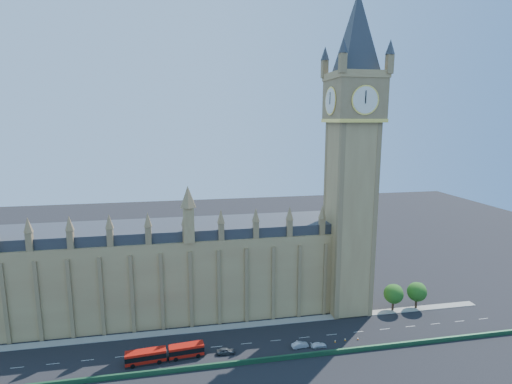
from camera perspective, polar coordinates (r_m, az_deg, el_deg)
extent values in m
plane|color=black|center=(113.19, -3.50, -20.99)|extent=(400.00, 400.00, 0.00)
cube|color=#99764A|center=(127.48, -16.33, -11.42)|extent=(120.00, 20.00, 25.00)
cube|color=#2D3035|center=(123.12, -16.66, -5.35)|extent=(120.00, 18.00, 3.00)
cube|color=#99764A|center=(124.43, 13.15, -3.83)|extent=(12.00, 12.00, 58.00)
cube|color=olive|center=(120.98, 13.83, 12.48)|extent=(14.00, 14.00, 12.00)
cylinder|color=silver|center=(114.51, 15.35, 12.56)|extent=(7.20, 0.30, 7.20)
cube|color=#99764A|center=(121.49, 13.98, 15.77)|extent=(14.50, 14.50, 2.00)
cube|color=#1E4C2D|center=(105.32, -2.82, -23.22)|extent=(160.00, 0.60, 1.20)
cube|color=gray|center=(121.32, -4.11, -18.66)|extent=(160.00, 3.00, 0.16)
cylinder|color=#382619|center=(136.14, 18.96, -14.95)|extent=(0.70, 0.70, 4.00)
sphere|color=#174D14|center=(134.72, 19.05, -13.60)|extent=(6.00, 6.00, 6.00)
sphere|color=#174D14|center=(135.10, 19.31, -13.26)|extent=(4.38, 4.38, 4.38)
cylinder|color=#382619|center=(140.07, 21.90, -14.41)|extent=(0.70, 0.70, 4.00)
sphere|color=#174D14|center=(138.69, 22.00, -13.09)|extent=(6.00, 6.00, 6.00)
sphere|color=#174D14|center=(139.11, 22.23, -12.76)|extent=(4.38, 4.38, 4.38)
cube|color=#B0140B|center=(108.81, -15.46, -21.77)|extent=(9.92, 3.54, 3.24)
cube|color=#B0140B|center=(109.09, -9.91, -21.44)|extent=(8.85, 3.44, 3.24)
cube|color=black|center=(108.60, -15.48, -21.60)|extent=(9.98, 3.59, 1.23)
cube|color=black|center=(108.89, -9.92, -21.27)|extent=(8.90, 3.50, 1.23)
cylinder|color=black|center=(108.92, -12.83, -21.71)|extent=(1.07, 2.66, 2.59)
cylinder|color=black|center=(108.33, -17.21, -22.70)|extent=(1.10, 0.42, 1.08)
cylinder|color=black|center=(110.62, -17.18, -21.95)|extent=(1.10, 0.42, 1.08)
cylinder|color=black|center=(108.23, -13.65, -22.55)|extent=(1.10, 0.42, 1.08)
cylinder|color=black|center=(110.52, -13.71, -21.80)|extent=(1.10, 0.42, 1.08)
cylinder|color=black|center=(108.35, -11.39, -22.41)|extent=(1.10, 0.42, 1.08)
cylinder|color=black|center=(110.64, -11.51, -21.67)|extent=(1.10, 0.42, 1.08)
cylinder|color=black|center=(108.76, -8.25, -22.17)|extent=(1.10, 0.42, 1.08)
cylinder|color=black|center=(111.04, -8.45, -21.44)|extent=(1.10, 0.42, 1.08)
imported|color=#3D4044|center=(109.47, -4.36, -21.70)|extent=(4.67, 2.04, 1.56)
imported|color=#A9AAB0|center=(112.25, 6.33, -20.89)|extent=(4.62, 2.01, 1.48)
imported|color=white|center=(113.09, 8.93, -20.78)|extent=(4.15, 1.76, 1.19)
cube|color=black|center=(114.69, 5.86, -20.57)|extent=(0.39, 0.39, 0.04)
cone|color=red|center=(114.53, 5.86, -20.44)|extent=(0.43, 0.43, 0.65)
cylinder|color=white|center=(114.48, 5.86, -20.40)|extent=(0.31, 0.31, 0.11)
cube|color=black|center=(116.09, 11.24, -20.31)|extent=(0.51, 0.51, 0.04)
cone|color=orange|center=(115.92, 11.24, -20.17)|extent=(0.56, 0.56, 0.69)
cylinder|color=white|center=(115.87, 11.24, -20.13)|extent=(0.34, 0.34, 0.12)
cube|color=black|center=(117.29, 12.61, -20.02)|extent=(0.45, 0.45, 0.04)
cone|color=orange|center=(117.11, 12.62, -19.87)|extent=(0.49, 0.49, 0.77)
cylinder|color=white|center=(117.06, 12.62, -19.82)|extent=(0.37, 0.37, 0.13)
cube|color=black|center=(118.53, 14.35, -19.76)|extent=(0.41, 0.41, 0.04)
cone|color=#FE580D|center=(118.37, 14.36, -19.62)|extent=(0.45, 0.45, 0.67)
cylinder|color=white|center=(118.32, 14.36, -19.58)|extent=(0.33, 0.33, 0.12)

